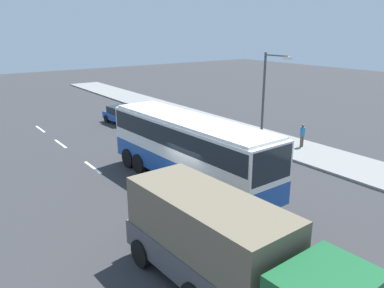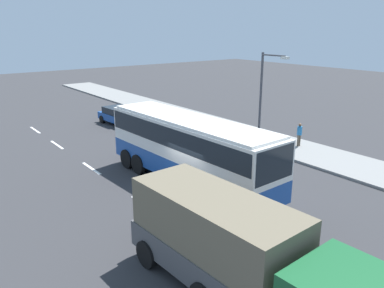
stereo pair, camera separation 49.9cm
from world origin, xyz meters
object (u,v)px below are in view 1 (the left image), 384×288
object	(u,v)px
cargo_truck	(226,249)
pedestrian_near_curb	(302,134)
car_blue_saloon	(123,115)
street_lamp	(267,92)
coach_bus	(189,144)

from	to	relation	value
cargo_truck	pedestrian_near_curb	size ratio (longest dim) A/B	5.18
cargo_truck	car_blue_saloon	world-z (taller)	cargo_truck
street_lamp	cargo_truck	bearing A→B (deg)	-50.25
car_blue_saloon	pedestrian_near_curb	world-z (taller)	pedestrian_near_curb
coach_bus	pedestrian_near_curb	size ratio (longest dim) A/B	6.99
cargo_truck	coach_bus	bearing A→B (deg)	149.15
coach_bus	cargo_truck	size ratio (longest dim) A/B	1.35
car_blue_saloon	cargo_truck	bearing A→B (deg)	-22.53
cargo_truck	pedestrian_near_curb	bearing A→B (deg)	118.57
cargo_truck	street_lamp	world-z (taller)	street_lamp
pedestrian_near_curb	car_blue_saloon	bearing A→B (deg)	22.21
street_lamp	pedestrian_near_curb	bearing A→B (deg)	48.13
coach_bus	car_blue_saloon	xyz separation A→B (m)	(-13.90, 3.13, -1.40)
coach_bus	cargo_truck	distance (m)	8.82
street_lamp	car_blue_saloon	bearing A→B (deg)	-158.52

